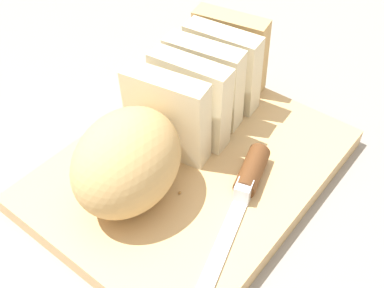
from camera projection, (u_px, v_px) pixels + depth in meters
ground_plane at (192, 176)px, 0.58m from camera, size 3.00×3.00×0.00m
cutting_board at (192, 169)px, 0.57m from camera, size 0.37×0.29×0.02m
bread_loaf at (170, 117)px, 0.54m from camera, size 0.34×0.14×0.11m
bread_knife at (245, 189)px, 0.52m from camera, size 0.28×0.09×0.03m
crumb_near_knife at (168, 185)px, 0.53m from camera, size 0.01×0.01×0.01m
crumb_near_loaf at (180, 193)px, 0.53m from camera, size 0.00×0.00×0.00m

